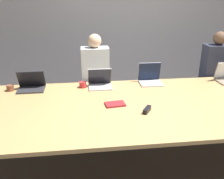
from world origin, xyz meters
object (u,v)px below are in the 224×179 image
at_px(laptop_far_midleft, 100,82).
at_px(cup_far_left, 10,88).
at_px(stapler, 147,110).
at_px(laptop_far_left, 31,84).
at_px(person_far_right, 214,77).
at_px(laptop_far_center, 150,77).
at_px(person_far_midleft, 96,82).
at_px(cup_far_midleft, 83,85).

bearing_deg(laptop_far_midleft, cup_far_left, -179.83).
bearing_deg(stapler, laptop_far_left, -178.29).
bearing_deg(person_far_right, laptop_far_center, -164.88).
xyz_separation_m(laptop_far_midleft, laptop_far_center, (0.71, 0.08, 0.01)).
xyz_separation_m(person_far_midleft, cup_far_left, (-1.12, -0.41, 0.11)).
relative_size(laptop_far_midleft, laptop_far_center, 0.99).
relative_size(person_far_right, laptop_far_center, 4.41).
bearing_deg(stapler, person_far_midleft, 144.86).
distance_m(person_far_right, stapler, 1.85).
distance_m(laptop_far_midleft, person_far_right, 1.88).
xyz_separation_m(cup_far_midleft, person_far_right, (2.07, 0.38, -0.11)).
height_order(cup_far_midleft, stapler, cup_far_midleft).
height_order(laptop_far_left, cup_far_left, laptop_far_left).
bearing_deg(person_far_midleft, cup_far_left, -160.16).
bearing_deg(person_far_right, person_far_midleft, 179.41).
relative_size(person_far_right, laptop_far_left, 4.00).
height_order(cup_far_midleft, person_far_right, person_far_right).
bearing_deg(person_far_midleft, stapler, -68.69).
height_order(laptop_far_midleft, person_far_right, person_far_right).
bearing_deg(stapler, person_far_right, 74.25).
height_order(person_far_midleft, cup_far_midleft, person_far_midleft).
distance_m(person_far_midleft, laptop_far_left, 0.95).
height_order(laptop_far_midleft, cup_far_left, laptop_far_midleft).
xyz_separation_m(person_far_right, stapler, (-1.40, -1.20, 0.09)).
xyz_separation_m(laptop_far_left, cup_far_left, (-0.27, -0.01, -0.03)).
xyz_separation_m(laptop_far_midleft, laptop_far_left, (-0.90, 0.01, -0.00)).
bearing_deg(laptop_far_left, person_far_right, 7.77).
xyz_separation_m(cup_far_midleft, stapler, (0.67, -0.82, -0.01)).
distance_m(cup_far_left, stapler, 1.80).
bearing_deg(cup_far_left, laptop_far_center, 2.51).
bearing_deg(person_far_midleft, cup_far_midleft, -115.77).
distance_m(cup_far_midleft, laptop_far_left, 0.67).
distance_m(person_far_right, laptop_far_center, 1.18).
xyz_separation_m(person_far_right, laptop_far_left, (-2.73, -0.37, 0.14)).
height_order(laptop_far_center, stapler, laptop_far_center).
bearing_deg(cup_far_left, laptop_far_left, 2.94).
height_order(laptop_far_left, laptop_far_center, laptop_far_center).
relative_size(laptop_far_midleft, cup_far_midleft, 3.36).
relative_size(cup_far_midleft, stapler, 0.62).
relative_size(laptop_far_midleft, person_far_right, 0.22).
distance_m(cup_far_midleft, stapler, 1.06).
bearing_deg(laptop_far_center, cup_far_midleft, -175.42).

